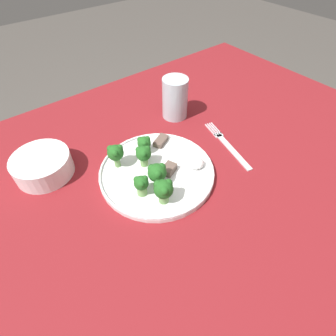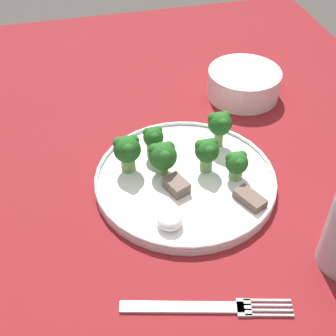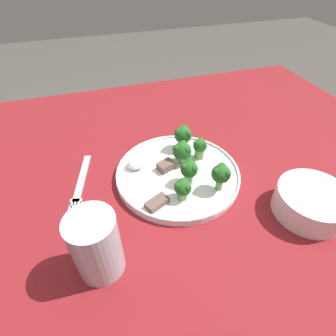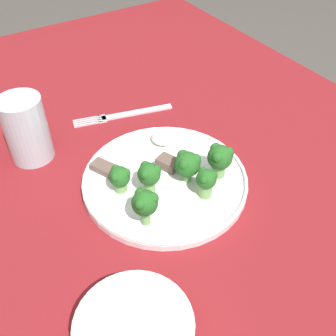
{
  "view_description": "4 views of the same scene",
  "coord_description": "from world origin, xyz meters",
  "px_view_note": "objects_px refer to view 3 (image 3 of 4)",
  "views": [
    {
      "loc": [
        -0.3,
        -0.34,
        1.22
      ],
      "look_at": [
        -0.03,
        0.0,
        0.76
      ],
      "focal_mm": 28.0,
      "sensor_mm": 36.0,
      "label": 1
    },
    {
      "loc": [
        0.45,
        -0.13,
        1.25
      ],
      "look_at": [
        -0.06,
        -0.0,
        0.77
      ],
      "focal_mm": 50.0,
      "sensor_mm": 36.0,
      "label": 2
    },
    {
      "loc": [
        0.1,
        0.43,
        1.16
      ],
      "look_at": [
        -0.02,
        0.04,
        0.79
      ],
      "focal_mm": 28.0,
      "sensor_mm": 36.0,
      "label": 3
    },
    {
      "loc": [
        -0.45,
        0.27,
        1.22
      ],
      "look_at": [
        -0.05,
        0.02,
        0.78
      ],
      "focal_mm": 42.0,
      "sensor_mm": 36.0,
      "label": 4
    }
  ],
  "objects_px": {
    "dinner_plate": "(178,173)",
    "cream_bowl": "(311,203)",
    "drinking_glass": "(97,248)",
    "fork": "(80,186)"
  },
  "relations": [
    {
      "from": "fork",
      "to": "cream_bowl",
      "type": "height_order",
      "value": "cream_bowl"
    },
    {
      "from": "cream_bowl",
      "to": "fork",
      "type": "bearing_deg",
      "value": -25.96
    },
    {
      "from": "cream_bowl",
      "to": "drinking_glass",
      "type": "relative_size",
      "value": 1.13
    },
    {
      "from": "fork",
      "to": "drinking_glass",
      "type": "relative_size",
      "value": 1.7
    },
    {
      "from": "fork",
      "to": "drinking_glass",
      "type": "xyz_separation_m",
      "value": [
        -0.02,
        0.2,
        0.05
      ]
    },
    {
      "from": "fork",
      "to": "cream_bowl",
      "type": "relative_size",
      "value": 1.5
    },
    {
      "from": "dinner_plate",
      "to": "cream_bowl",
      "type": "distance_m",
      "value": 0.28
    },
    {
      "from": "fork",
      "to": "drinking_glass",
      "type": "height_order",
      "value": "drinking_glass"
    },
    {
      "from": "fork",
      "to": "cream_bowl",
      "type": "xyz_separation_m",
      "value": [
        -0.43,
        0.21,
        0.02
      ]
    },
    {
      "from": "dinner_plate",
      "to": "drinking_glass",
      "type": "relative_size",
      "value": 2.3
    }
  ]
}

